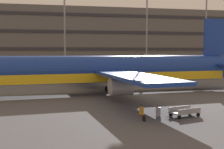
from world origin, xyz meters
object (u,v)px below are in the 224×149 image
backpack_red (144,119)px  airliner (104,70)px  baggage_cart (184,112)px  suitcase_laid_flat (158,111)px  suitcase_black (142,111)px

backpack_red → airliner: bearing=91.4°
backpack_red → baggage_cart: bearing=12.8°
suitcase_laid_flat → backpack_red: suitcase_laid_flat is taller
baggage_cart → suitcase_black: bearing=160.5°
suitcase_black → suitcase_laid_flat: bearing=-24.5°
backpack_red → baggage_cart: size_ratio=0.15×
suitcase_laid_flat → baggage_cart: suitcase_laid_flat is taller
backpack_red → suitcase_laid_flat: bearing=40.4°
airliner → suitcase_black: bearing=-86.4°
suitcase_laid_flat → baggage_cart: (2.15, -0.63, -0.00)m
suitcase_laid_flat → baggage_cart: size_ratio=0.28×
airliner → suitcase_laid_flat: size_ratio=45.61×
airliner → suitcase_black: size_ratio=44.34×
suitcase_laid_flat → baggage_cart: bearing=-16.3°
backpack_red → suitcase_black: bearing=77.4°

